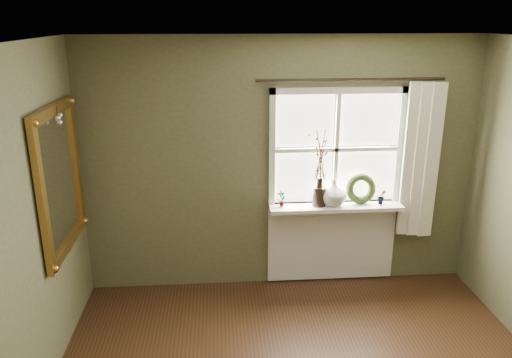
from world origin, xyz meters
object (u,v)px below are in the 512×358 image
object	(u,v)px
dark_jug	(319,196)
wreath	(361,192)
cream_vase	(334,192)
gilt_mirror	(60,179)

from	to	relation	value
dark_jug	wreath	size ratio (longest dim) A/B	0.62
cream_vase	gilt_mirror	world-z (taller)	gilt_mirror
dark_jug	wreath	distance (m)	0.44
wreath	dark_jug	bearing A→B (deg)	-179.82
wreath	gilt_mirror	distance (m)	2.88
cream_vase	gilt_mirror	bearing A→B (deg)	-166.57
gilt_mirror	cream_vase	bearing A→B (deg)	13.43
wreath	gilt_mirror	world-z (taller)	gilt_mirror
dark_jug	cream_vase	xyz separation A→B (m)	(0.15, 0.00, 0.04)
wreath	gilt_mirror	xyz separation A→B (m)	(-2.78, -0.63, 0.42)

